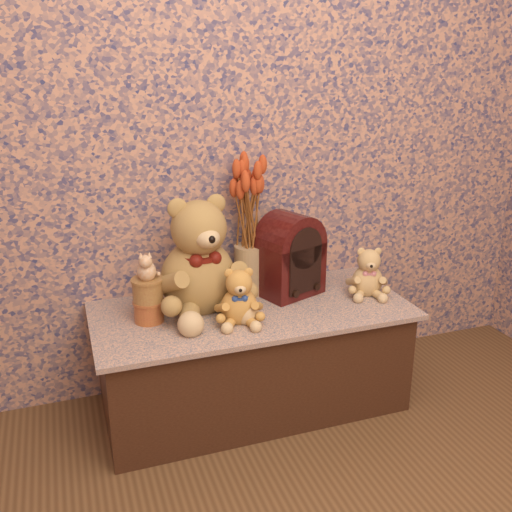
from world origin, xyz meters
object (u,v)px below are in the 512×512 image
(teddy_small, at_px, (368,269))
(teddy_large, at_px, (197,249))
(teddy_medium, at_px, (239,293))
(biscuit_tin_lower, at_px, (149,311))
(cathedral_radio, at_px, (290,254))
(ceramic_vase, at_px, (249,269))
(cat_figurine, at_px, (146,265))

(teddy_small, bearing_deg, teddy_large, -167.76)
(teddy_medium, height_order, biscuit_tin_lower, teddy_medium)
(cathedral_radio, bearing_deg, biscuit_tin_lower, 167.16)
(teddy_large, relative_size, biscuit_tin_lower, 4.39)
(teddy_large, xyz_separation_m, teddy_small, (0.72, -0.09, -0.14))
(cathedral_radio, relative_size, biscuit_tin_lower, 3.12)
(ceramic_vase, bearing_deg, teddy_large, -160.59)
(biscuit_tin_lower, distance_m, cat_figurine, 0.19)
(teddy_medium, height_order, ceramic_vase, teddy_medium)
(teddy_small, distance_m, biscuit_tin_lower, 0.93)
(teddy_small, distance_m, cat_figurine, 0.94)
(biscuit_tin_lower, bearing_deg, teddy_small, -2.28)
(teddy_medium, xyz_separation_m, biscuit_tin_lower, (-0.33, 0.11, -0.08))
(teddy_large, height_order, teddy_medium, teddy_large)
(ceramic_vase, height_order, cat_figurine, cat_figurine)
(teddy_small, bearing_deg, biscuit_tin_lower, -162.68)
(cathedral_radio, xyz_separation_m, ceramic_vase, (-0.16, 0.06, -0.07))
(cathedral_radio, relative_size, cat_figurine, 3.00)
(teddy_large, height_order, ceramic_vase, teddy_large)
(teddy_small, xyz_separation_m, cat_figurine, (-0.93, 0.04, 0.12))
(teddy_small, height_order, biscuit_tin_lower, teddy_small)
(teddy_large, bearing_deg, teddy_small, -15.00)
(teddy_medium, height_order, cathedral_radio, cathedral_radio)
(teddy_medium, relative_size, ceramic_vase, 1.10)
(cathedral_radio, bearing_deg, teddy_large, 163.27)
(teddy_medium, bearing_deg, teddy_small, 19.74)
(teddy_large, distance_m, cathedral_radio, 0.41)
(teddy_small, height_order, cathedral_radio, cathedral_radio)
(teddy_large, distance_m, ceramic_vase, 0.30)
(teddy_medium, xyz_separation_m, cathedral_radio, (0.29, 0.20, 0.06))
(ceramic_vase, height_order, biscuit_tin_lower, ceramic_vase)
(teddy_small, bearing_deg, cat_figurine, -162.68)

